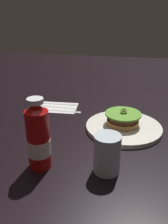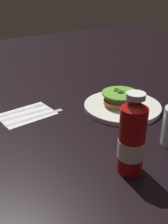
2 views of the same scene
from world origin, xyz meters
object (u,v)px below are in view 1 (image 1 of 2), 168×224
(ketchup_bottle, at_px, (38,138))
(fork_utensil, at_px, (62,104))
(dinner_plate, at_px, (124,127))
(spoon_utensil, at_px, (62,107))
(butter_knife, at_px, (60,110))
(water_glass, at_px, (107,154))
(napkin, at_px, (56,107))
(burger_sandwich, at_px, (123,119))

(ketchup_bottle, height_order, fork_utensil, ketchup_bottle)
(dinner_plate, xyz_separation_m, spoon_utensil, (-0.28, 0.16, -0.00))
(butter_knife, distance_m, fork_utensil, 0.08)
(water_glass, bearing_deg, butter_knife, 122.04)
(spoon_utensil, bearing_deg, napkin, 177.10)
(ketchup_bottle, relative_size, butter_knife, 0.96)
(napkin, distance_m, fork_utensil, 0.04)
(ketchup_bottle, distance_m, fork_utensil, 0.49)
(butter_knife, distance_m, spoon_utensil, 0.04)
(burger_sandwich, bearing_deg, dinner_plate, -64.88)
(spoon_utensil, bearing_deg, water_glass, -60.39)
(burger_sandwich, height_order, spoon_utensil, burger_sandwich)
(water_glass, height_order, fork_utensil, water_glass)
(spoon_utensil, bearing_deg, ketchup_bottle, -83.53)
(ketchup_bottle, bearing_deg, napkin, 100.24)
(butter_knife, bearing_deg, fork_utensil, 98.21)
(napkin, bearing_deg, burger_sandwich, -26.46)
(dinner_plate, bearing_deg, fork_utensil, 145.61)
(butter_knife, height_order, fork_utensil, same)
(spoon_utensil, distance_m, fork_utensil, 0.04)
(water_glass, xyz_separation_m, napkin, (-0.27, 0.42, -0.05))
(ketchup_bottle, height_order, napkin, ketchup_bottle)
(spoon_utensil, relative_size, fork_utensil, 1.06)
(burger_sandwich, bearing_deg, fork_utensil, 146.54)
(dinner_plate, relative_size, fork_utensil, 1.57)
(burger_sandwich, distance_m, spoon_utensil, 0.32)
(dinner_plate, height_order, water_glass, water_glass)
(burger_sandwich, distance_m, fork_utensil, 0.35)
(butter_knife, bearing_deg, napkin, 126.28)
(burger_sandwich, relative_size, napkin, 0.72)
(ketchup_bottle, distance_m, spoon_utensil, 0.45)
(burger_sandwich, height_order, fork_utensil, burger_sandwich)
(butter_knife, bearing_deg, dinner_plate, -23.68)
(burger_sandwich, distance_m, water_glass, 0.27)
(spoon_utensil, xyz_separation_m, fork_utensil, (-0.01, 0.04, 0.00))
(burger_sandwich, relative_size, ketchup_bottle, 0.65)
(burger_sandwich, xyz_separation_m, butter_knife, (-0.28, 0.11, -0.03))
(napkin, bearing_deg, water_glass, -57.56)
(napkin, height_order, fork_utensil, fork_utensil)
(fork_utensil, bearing_deg, dinner_plate, -34.39)
(dinner_plate, bearing_deg, water_glass, -99.16)
(dinner_plate, height_order, butter_knife, dinner_plate)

